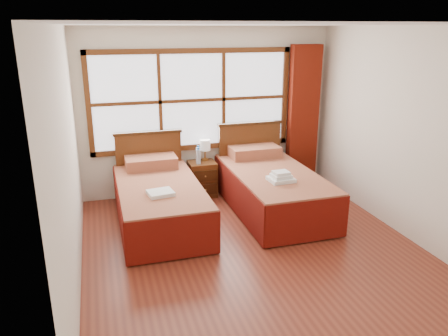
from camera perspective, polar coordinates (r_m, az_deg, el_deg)
name	(u,v)px	position (r m, az deg, el deg)	size (l,w,h in m)	color
floor	(255,252)	(5.35, 4.12, -10.91)	(4.50, 4.50, 0.00)	maroon
ceiling	(261,24)	(4.69, 4.86, 18.18)	(4.50, 4.50, 0.00)	white
wall_back	(207,112)	(6.95, -2.17, 7.34)	(4.00, 4.00, 0.00)	silver
wall_left	(68,163)	(4.56, -19.72, 0.65)	(4.50, 4.50, 0.00)	silver
wall_right	(410,136)	(5.86, 23.11, 3.91)	(4.50, 4.50, 0.00)	silver
window	(192,100)	(6.83, -4.17, 8.81)	(3.16, 0.06, 1.56)	white
curtain	(303,116)	(7.40, 10.28, 6.69)	(0.50, 0.16, 2.30)	maroon
bed_left	(159,200)	(6.05, -8.49, -4.10)	(1.10, 2.13, 1.07)	#371D0B
bed_right	(271,187)	(6.45, 6.15, -2.46)	(1.14, 2.22, 1.12)	#371D0B
nightstand	(202,179)	(6.94, -2.84, -1.44)	(0.42, 0.42, 0.56)	#552C12
towels_left	(161,193)	(5.52, -8.28, -3.25)	(0.34, 0.31, 0.05)	white
towels_right	(281,177)	(5.92, 7.46, -1.21)	(0.34, 0.31, 0.14)	white
lamp	(205,146)	(6.92, -2.51, 2.94)	(0.17, 0.17, 0.33)	#BA813B
bottle_near	(198,156)	(6.74, -3.36, 1.51)	(0.07, 0.07, 0.26)	#A1B9CF
bottle_far	(198,155)	(6.81, -3.37, 1.73)	(0.07, 0.07, 0.27)	#A1B9CF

